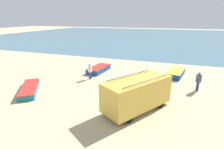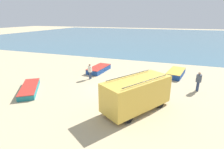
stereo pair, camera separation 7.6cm
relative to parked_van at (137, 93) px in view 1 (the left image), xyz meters
name	(u,v)px [view 1 (the left image)]	position (x,y,z in m)	size (l,w,h in m)	color
ground_plane	(116,90)	(-2.51, 2.84, -1.28)	(200.00, 200.00, 0.00)	tan
sea_water	(161,36)	(-2.51, 54.84, -1.28)	(120.00, 80.00, 0.01)	#477084
parked_van	(137,93)	(0.00, 0.00, 0.00)	(4.50, 5.48, 2.47)	gold
fishing_rowboat_0	(99,69)	(-6.34, 7.89, -0.98)	(1.89, 4.51, 0.61)	navy
fishing_rowboat_1	(30,88)	(-9.91, 0.12, -1.04)	(3.70, 4.72, 0.49)	#1E757F
fishing_rowboat_2	(176,73)	(2.69, 9.30, -0.97)	(2.20, 4.55, 0.63)	navy
fisherman_0	(199,80)	(4.53, 5.17, -0.21)	(0.47, 0.47, 1.79)	navy
fisherman_1	(90,70)	(-6.11, 4.82, -0.27)	(0.44, 0.44, 1.68)	navy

